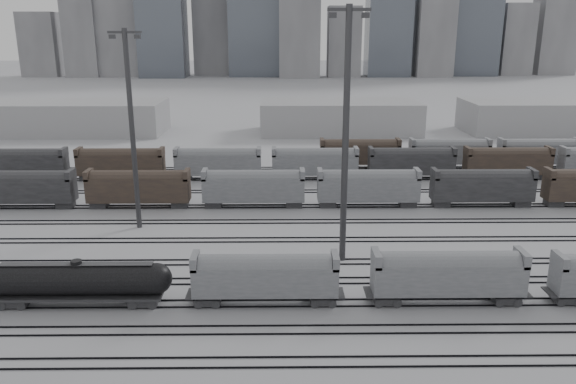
{
  "coord_description": "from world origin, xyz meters",
  "views": [
    {
      "loc": [
        -4.83,
        -47.95,
        25.4
      ],
      "look_at": [
        -3.98,
        25.99,
        4.0
      ],
      "focal_mm": 35.0,
      "sensor_mm": 36.0,
      "label": 1
    }
  ],
  "objects_px": {
    "hopper_car_b": "(448,272)",
    "light_mast_c": "(346,132)",
    "tank_car_b": "(78,281)",
    "hopper_car_a": "(265,275)"
  },
  "relations": [
    {
      "from": "hopper_car_b",
      "to": "light_mast_c",
      "type": "distance_m",
      "value": 18.17
    },
    {
      "from": "hopper_car_a",
      "to": "hopper_car_b",
      "type": "height_order",
      "value": "hopper_car_b"
    },
    {
      "from": "hopper_car_a",
      "to": "light_mast_c",
      "type": "bearing_deg",
      "value": 51.67
    },
    {
      "from": "hopper_car_a",
      "to": "hopper_car_b",
      "type": "bearing_deg",
      "value": 0.0
    },
    {
      "from": "hopper_car_b",
      "to": "light_mast_c",
      "type": "relative_size",
      "value": 0.52
    },
    {
      "from": "tank_car_b",
      "to": "hopper_car_b",
      "type": "distance_m",
      "value": 35.17
    },
    {
      "from": "tank_car_b",
      "to": "light_mast_c",
      "type": "bearing_deg",
      "value": 22.28
    },
    {
      "from": "hopper_car_a",
      "to": "light_mast_c",
      "type": "xyz_separation_m",
      "value": [
        8.51,
        10.76,
        11.77
      ]
    },
    {
      "from": "hopper_car_b",
      "to": "light_mast_c",
      "type": "height_order",
      "value": "light_mast_c"
    },
    {
      "from": "tank_car_b",
      "to": "light_mast_c",
      "type": "distance_m",
      "value": 30.93
    }
  ]
}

